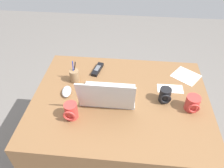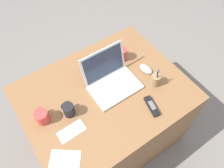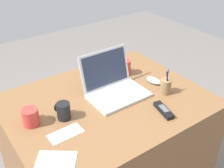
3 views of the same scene
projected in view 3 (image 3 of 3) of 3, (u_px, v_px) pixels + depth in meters
The scene contains 10 objects.
desk at pixel (107, 146), 1.85m from camera, with size 1.16×0.90×0.74m, color brown.
laptop at pixel (114, 86), 1.70m from camera, with size 0.35×0.29×0.24m.
computer_mouse at pixel (154, 80), 1.82m from camera, with size 0.06×0.11×0.03m, color silver.
coffee_mug_white at pixel (30, 117), 1.45m from camera, with size 0.09×0.10×0.09m.
coffee_mug_tall at pixel (125, 67), 1.90m from camera, with size 0.08×0.09×0.10m.
coffee_mug_spare at pixel (63, 111), 1.49m from camera, with size 0.07×0.08×0.10m.
cordless_phone at pixel (164, 110), 1.56m from camera, with size 0.08×0.16×0.03m.
pen_holder at pixel (166, 86), 1.70m from camera, with size 0.07×0.07×0.17m.
paper_note_near_laptop at pixel (66, 134), 1.41m from camera, with size 0.17×0.09×0.00m, color white.
paper_note_left at pixel (55, 164), 1.24m from camera, with size 0.18×0.16×0.00m, color white.
Camera 3 is at (-0.76, -1.13, 1.69)m, focal length 45.17 mm.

